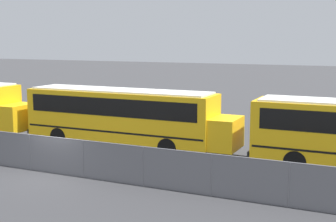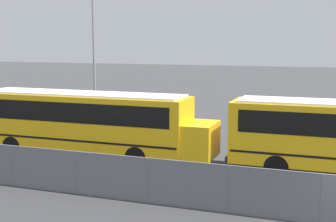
% 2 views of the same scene
% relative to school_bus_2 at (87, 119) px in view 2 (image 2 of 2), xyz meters
% --- Properties ---
extents(school_bus_2, '(12.89, 2.50, 3.40)m').
position_rel_school_bus_2_xyz_m(school_bus_2, '(0.00, 0.00, 0.00)').
color(school_bus_2, yellow).
rests_on(school_bus_2, ground_plane).
extents(light_pole, '(0.60, 0.24, 9.84)m').
position_rel_school_bus_2_xyz_m(light_pole, '(-3.22, 6.76, 3.29)').
color(light_pole, gray).
rests_on(light_pole, ground_plane).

